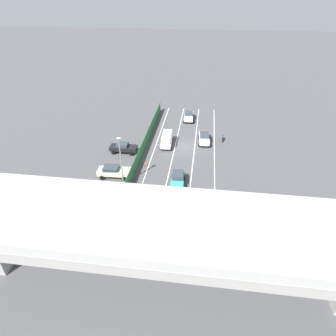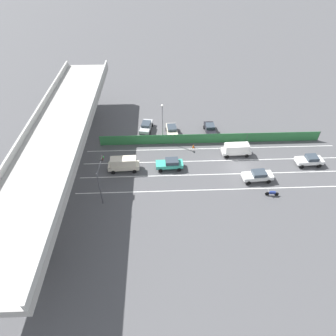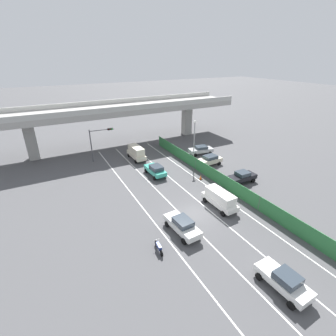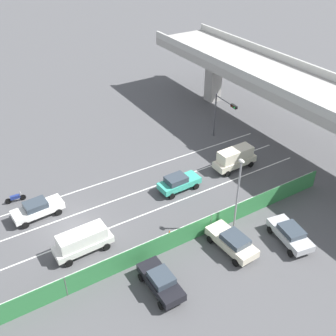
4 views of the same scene
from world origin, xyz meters
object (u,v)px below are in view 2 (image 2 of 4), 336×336
object	(u,v)px
car_sedan_white	(310,160)
traffic_light	(100,175)
parked_sedan_dark	(210,129)
motorcycle	(272,193)
parked_sedan_cream	(172,131)
car_taxi_teal	(170,164)
car_van_white	(236,149)
parked_wagon_silver	(146,126)
street_lamp	(162,120)
traffic_cone	(193,146)
car_hatchback_white	(258,176)
car_van_cream	(124,164)

from	to	relation	value
car_sedan_white	traffic_light	xyz separation A→B (m)	(-5.78, 32.22, 3.11)
parked_sedan_dark	car_sedan_white	bearing A→B (deg)	-123.42
traffic_light	parked_sedan_dark	bearing A→B (deg)	-48.54
car_sedan_white	motorcycle	distance (m)	10.52
parked_sedan_cream	car_taxi_teal	bearing A→B (deg)	175.29
car_van_white	parked_sedan_cream	bearing A→B (deg)	59.16
car_taxi_teal	traffic_light	bearing A→B (deg)	120.59
parked_sedan_cream	traffic_light	xyz separation A→B (m)	(-15.02, 10.44, 3.08)
parked_wagon_silver	traffic_light	xyz separation A→B (m)	(-16.83, 5.67, 3.13)
parked_sedan_cream	street_lamp	xyz separation A→B (m)	(-1.85, 1.75, 3.48)
car_sedan_white	traffic_cone	xyz separation A→B (m)	(5.19, 18.24, -0.57)
car_sedan_white	car_taxi_teal	bearing A→B (deg)	90.16
car_van_white	car_taxi_teal	bearing A→B (deg)	105.11
car_hatchback_white	car_sedan_white	bearing A→B (deg)	-70.43
parked_sedan_dark	traffic_cone	xyz separation A→B (m)	(-4.51, 3.54, -0.58)
traffic_light	traffic_cone	size ratio (longest dim) A/B	8.02
car_taxi_teal	traffic_light	size ratio (longest dim) A/B	0.77
parked_wagon_silver	traffic_light	world-z (taller)	traffic_light
car_van_white	parked_sedan_cream	distance (m)	12.22
street_lamp	traffic_cone	bearing A→B (deg)	-112.50
car_van_cream	traffic_cone	xyz separation A→B (m)	(5.41, -11.60, -0.98)
car_van_cream	parked_sedan_dark	size ratio (longest dim) A/B	1.11
parked_sedan_cream	traffic_light	bearing A→B (deg)	145.19
car_sedan_white	parked_sedan_dark	xyz separation A→B (m)	(9.70, 14.70, 0.01)
car_taxi_teal	car_hatchback_white	distance (m)	13.54
car_sedan_white	parked_sedan_cream	bearing A→B (deg)	67.02
car_hatchback_white	traffic_light	world-z (taller)	traffic_light
car_van_cream	parked_wagon_silver	xyz separation A→B (m)	(11.27, -3.29, -0.43)
motorcycle	traffic_light	world-z (taller)	traffic_light
car_sedan_white	traffic_cone	distance (m)	18.97
parked_sedan_cream	street_lamp	distance (m)	4.32
traffic_cone	parked_sedan_dark	bearing A→B (deg)	-38.10
motorcycle	car_hatchback_white	bearing A→B (deg)	20.83
traffic_cone	car_van_white	bearing A→B (deg)	-107.67
car_taxi_teal	parked_sedan_cream	world-z (taller)	car_taxi_teal
car_sedan_white	street_lamp	xyz separation A→B (m)	(7.38, 23.54, 3.51)
motorcycle	traffic_light	distance (m)	24.34
car_van_white	car_hatchback_white	world-z (taller)	car_van_white
parked_sedan_cream	traffic_light	size ratio (longest dim) A/B	0.84
parked_sedan_cream	street_lamp	size ratio (longest dim) A/B	0.65
car_hatchback_white	car_van_cream	xyz separation A→B (m)	(3.12, 20.43, 0.39)
car_van_white	parked_sedan_dark	world-z (taller)	car_van_white
car_taxi_teal	parked_sedan_dark	size ratio (longest dim) A/B	0.99
parked_wagon_silver	traffic_cone	bearing A→B (deg)	-125.16
traffic_light	street_lamp	bearing A→B (deg)	-33.42
parked_sedan_dark	street_lamp	distance (m)	9.79
car_van_white	traffic_cone	bearing A→B (deg)	72.33
motorcycle	parked_sedan_dark	bearing A→B (deg)	21.82
car_hatchback_white	car_van_cream	distance (m)	20.67
parked_sedan_cream	car_hatchback_white	bearing A→B (deg)	-135.48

